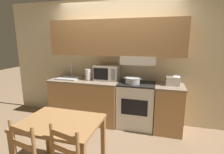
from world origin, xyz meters
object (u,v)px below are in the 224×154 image
at_px(dining_table, 61,130).
at_px(cooking_pot, 133,80).
at_px(microwave, 107,73).
at_px(toaster, 173,81).
at_px(stove_range, 136,105).
at_px(sink_basin, 69,78).
at_px(paper_towel_roll, 88,75).

bearing_deg(dining_table, cooking_pot, 66.72).
relative_size(microwave, toaster, 1.94).
xyz_separation_m(microwave, toaster, (1.30, -0.08, -0.07)).
xyz_separation_m(stove_range, cooking_pot, (-0.07, -0.06, 0.52)).
xyz_separation_m(sink_basin, paper_towel_roll, (0.47, -0.01, 0.10)).
relative_size(stove_range, sink_basin, 1.94).
bearing_deg(sink_basin, stove_range, 0.53).
distance_m(toaster, sink_basin, 2.14).
bearing_deg(paper_towel_roll, dining_table, -79.35).
bearing_deg(toaster, microwave, 176.53).
bearing_deg(sink_basin, microwave, 6.74).
distance_m(toaster, paper_towel_roll, 1.67).
xyz_separation_m(cooking_pot, microwave, (-0.57, 0.15, 0.09)).
height_order(microwave, toaster, microwave).
xyz_separation_m(stove_range, dining_table, (-0.72, -1.57, 0.18)).
height_order(stove_range, dining_table, stove_range).
xyz_separation_m(cooking_pot, toaster, (0.73, 0.07, 0.02)).
distance_m(microwave, dining_table, 1.71).
xyz_separation_m(cooking_pot, paper_towel_roll, (-0.94, 0.04, 0.05)).
distance_m(sink_basin, paper_towel_roll, 0.48).
height_order(cooking_pot, toaster, toaster).
bearing_deg(paper_towel_roll, cooking_pot, -2.28).
distance_m(stove_range, sink_basin, 1.55).
height_order(paper_towel_roll, dining_table, paper_towel_roll).
height_order(cooking_pot, dining_table, cooking_pot).
bearing_deg(toaster, sink_basin, -179.49).
bearing_deg(paper_towel_roll, sink_basin, 178.36).
height_order(stove_range, microwave, microwave).
xyz_separation_m(toaster, paper_towel_roll, (-1.67, -0.03, 0.03)).
bearing_deg(paper_towel_roll, toaster, 1.11).
distance_m(microwave, sink_basin, 0.85).
distance_m(paper_towel_roll, dining_table, 1.61).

